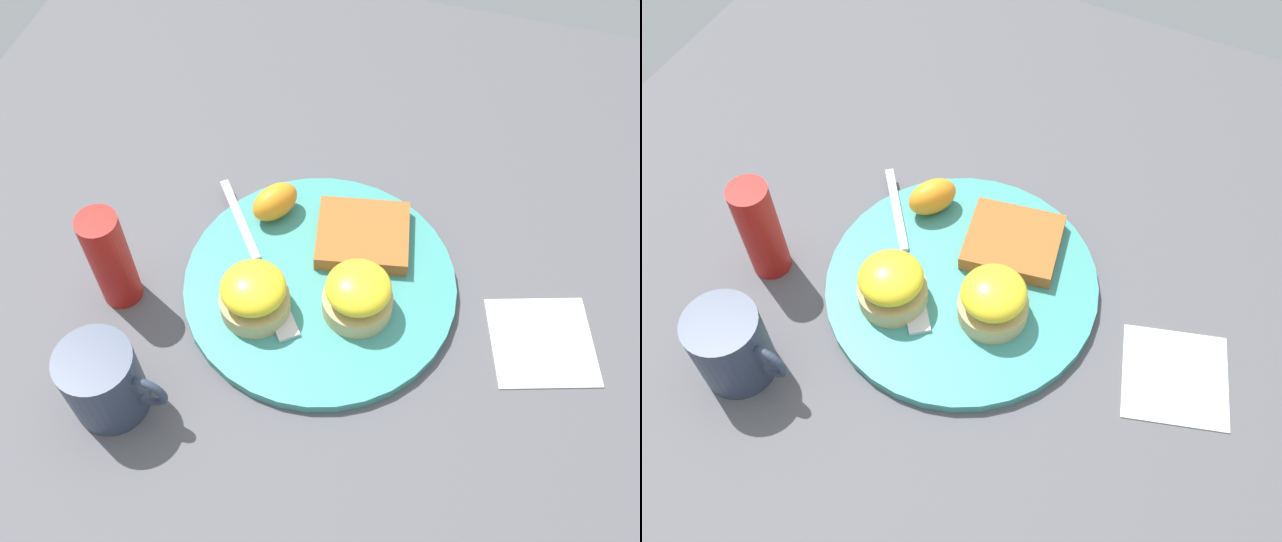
{
  "view_description": "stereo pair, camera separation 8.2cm",
  "coord_description": "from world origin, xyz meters",
  "views": [
    {
      "loc": [
        0.13,
        -0.44,
        0.72
      ],
      "look_at": [
        0.0,
        0.0,
        0.03
      ],
      "focal_mm": 42.0,
      "sensor_mm": 36.0,
      "label": 1
    },
    {
      "loc": [
        0.21,
        -0.41,
        0.72
      ],
      "look_at": [
        0.0,
        0.0,
        0.03
      ],
      "focal_mm": 42.0,
      "sensor_mm": 36.0,
      "label": 2
    }
  ],
  "objects": [
    {
      "name": "hashbrown_patty",
      "position": [
        0.03,
        0.07,
        0.02
      ],
      "size": [
        0.12,
        0.11,
        0.02
      ],
      "primitive_type": "cube",
      "rotation": [
        0.0,
        0.0,
        0.19
      ],
      "color": "#A95726",
      "rests_on": "plate"
    },
    {
      "name": "sandwich_benedict_right",
      "position": [
        0.05,
        -0.02,
        0.04
      ],
      "size": [
        0.08,
        0.08,
        0.06
      ],
      "color": "tan",
      "rests_on": "plate"
    },
    {
      "name": "ground_plane",
      "position": [
        0.0,
        0.0,
        0.0
      ],
      "size": [
        1.1,
        1.1,
        0.0
      ],
      "primitive_type": "plane",
      "color": "#4C4C51"
    },
    {
      "name": "sandwich_benedict_left",
      "position": [
        -0.06,
        -0.05,
        0.04
      ],
      "size": [
        0.08,
        0.08,
        0.06
      ],
      "color": "tan",
      "rests_on": "plate"
    },
    {
      "name": "cup",
      "position": [
        -0.16,
        -0.19,
        0.05
      ],
      "size": [
        0.11,
        0.08,
        0.09
      ],
      "color": "#2D384C",
      "rests_on": "ground_plane"
    },
    {
      "name": "orange_wedge",
      "position": [
        -0.08,
        0.08,
        0.04
      ],
      "size": [
        0.06,
        0.07,
        0.04
      ],
      "primitive_type": "ellipsoid",
      "rotation": [
        0.0,
        0.0,
        4.11
      ],
      "color": "orange",
      "rests_on": "plate"
    },
    {
      "name": "napkin",
      "position": [
        0.25,
        -0.0,
        0.0
      ],
      "size": [
        0.14,
        0.14,
        0.0
      ],
      "primitive_type": "cube",
      "rotation": [
        0.0,
        0.0,
        0.3
      ],
      "color": "white",
      "rests_on": "ground_plane"
    },
    {
      "name": "condiment_bottle",
      "position": [
        -0.21,
        -0.07,
        0.07
      ],
      "size": [
        0.04,
        0.04,
        0.13
      ],
      "primitive_type": "cylinder",
      "color": "#B21914",
      "rests_on": "ground_plane"
    },
    {
      "name": "plate",
      "position": [
        0.0,
        0.0,
        0.01
      ],
      "size": [
        0.31,
        0.31,
        0.01
      ],
      "primitive_type": "cylinder",
      "color": "teal",
      "rests_on": "ground_plane"
    },
    {
      "name": "fork",
      "position": [
        -0.07,
        -0.0,
        0.02
      ],
      "size": [
        0.16,
        0.2,
        0.0
      ],
      "color": "silver",
      "rests_on": "plate"
    }
  ]
}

